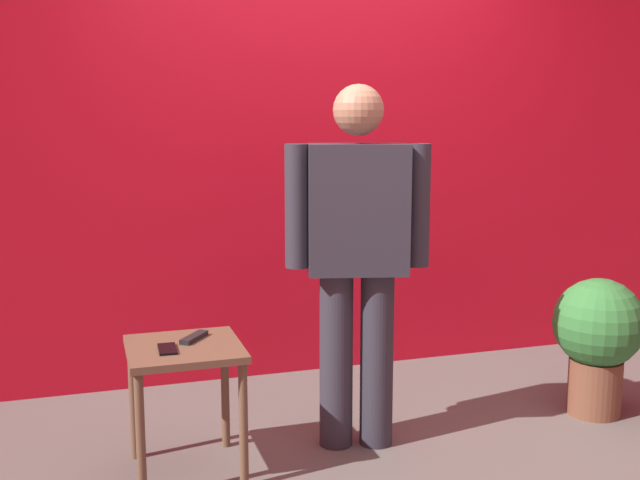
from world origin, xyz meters
TOP-DOWN VIEW (x-y plane):
  - ground_plane at (0.00, 0.00)m, footprint 12.00×12.00m
  - back_wall_red at (0.00, 1.42)m, footprint 5.50×0.12m
  - standing_person at (-0.17, 0.33)m, footprint 0.64×0.31m
  - side_table at (-0.94, 0.28)m, footprint 0.46×0.46m
  - cell_phone at (-1.01, 0.24)m, footprint 0.08×0.15m
  - tv_remote at (-0.89, 0.35)m, footprint 0.14×0.16m
  - potted_plant at (1.08, 0.30)m, footprint 0.44×0.44m

SIDE VIEW (x-z plane):
  - ground_plane at x=0.00m, z-range 0.00..0.00m
  - potted_plant at x=1.08m, z-range 0.06..0.75m
  - side_table at x=-0.94m, z-range 0.18..0.73m
  - cell_phone at x=-1.01m, z-range 0.55..0.56m
  - tv_remote at x=-0.89m, z-range 0.55..0.57m
  - standing_person at x=-0.17m, z-range 0.10..1.70m
  - back_wall_red at x=0.00m, z-range 0.00..2.62m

